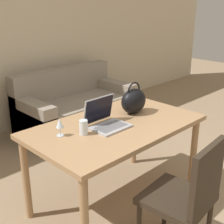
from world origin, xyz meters
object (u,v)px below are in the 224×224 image
object	(u,v)px
couch	(75,107)
wine_glass	(60,124)
chair	(187,194)
drinking_glass	(84,127)
laptop	(105,119)
handbag	(134,101)

from	to	relation	value
couch	wine_glass	size ratio (longest dim) A/B	11.73
chair	drinking_glass	bearing A→B (deg)	100.23
laptop	wine_glass	world-z (taller)	laptop
chair	wine_glass	world-z (taller)	chair
drinking_glass	handbag	xyz separation A→B (m)	(0.63, 0.05, 0.06)
chair	handbag	xyz separation A→B (m)	(0.41, 0.86, 0.38)
couch	handbag	bearing A→B (deg)	-109.53
chair	laptop	world-z (taller)	laptop
couch	drinking_glass	bearing A→B (deg)	-126.02
chair	couch	distance (m)	2.67
wine_glass	couch	bearing A→B (deg)	48.97
wine_glass	drinking_glass	bearing A→B (deg)	-35.57
chair	couch	bearing A→B (deg)	63.16
chair	handbag	size ratio (longest dim) A/B	3.15
couch	laptop	distance (m)	1.99
wine_glass	chair	bearing A→B (deg)	-68.02
drinking_glass	wine_glass	bearing A→B (deg)	144.43
couch	chair	bearing A→B (deg)	-111.64
wine_glass	handbag	bearing A→B (deg)	-4.23
drinking_glass	wine_glass	xyz separation A→B (m)	(-0.15, 0.10, 0.04)
chair	wine_glass	distance (m)	1.05
laptop	wine_glass	xyz separation A→B (m)	(-0.38, 0.10, 0.03)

